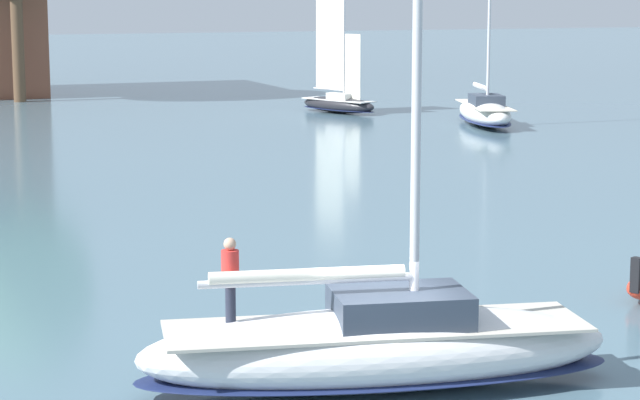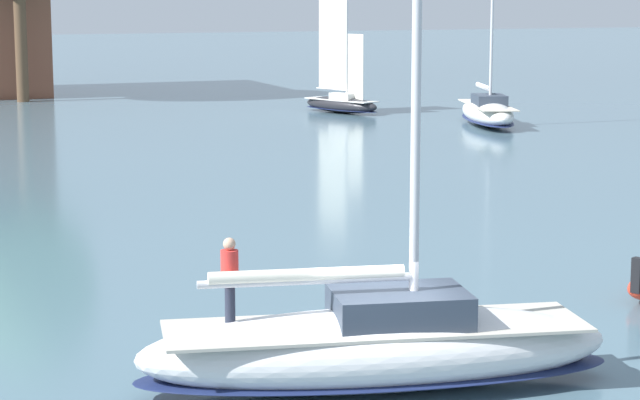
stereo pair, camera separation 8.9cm
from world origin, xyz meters
TOP-DOWN VIEW (x-y plane):
  - ground_plane at (0.00, 0.00)m, footprint 400.00×400.00m
  - sailboat_main at (0.02, -0.00)m, footprint 9.67×4.33m
  - sailboat_moored_near_marina at (19.96, 51.33)m, footprint 3.94×6.21m
  - sailboat_moored_mid_channel at (25.01, 41.51)m, footprint 4.79×8.96m

SIDE VIEW (x-z plane):
  - ground_plane at x=0.00m, z-range 0.00..0.00m
  - sailboat_moored_near_marina at x=19.96m, z-range -3.44..4.88m
  - sailboat_moored_mid_channel at x=25.01m, z-range -5.13..6.73m
  - sailboat_main at x=0.02m, z-range -5.55..7.29m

